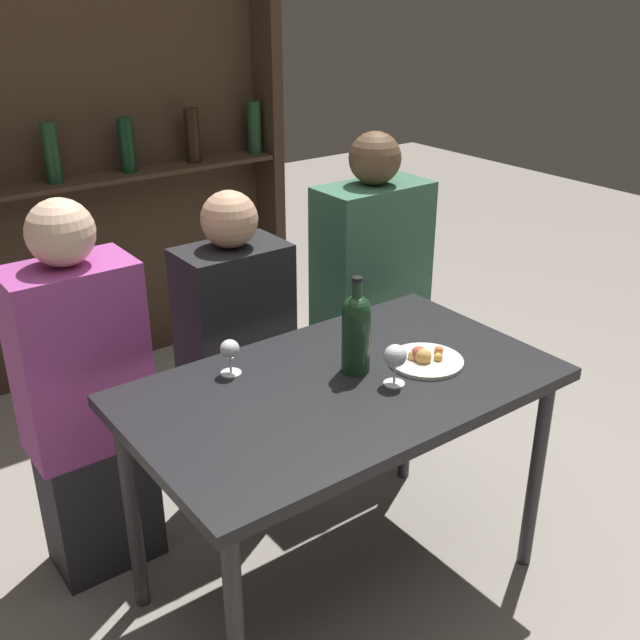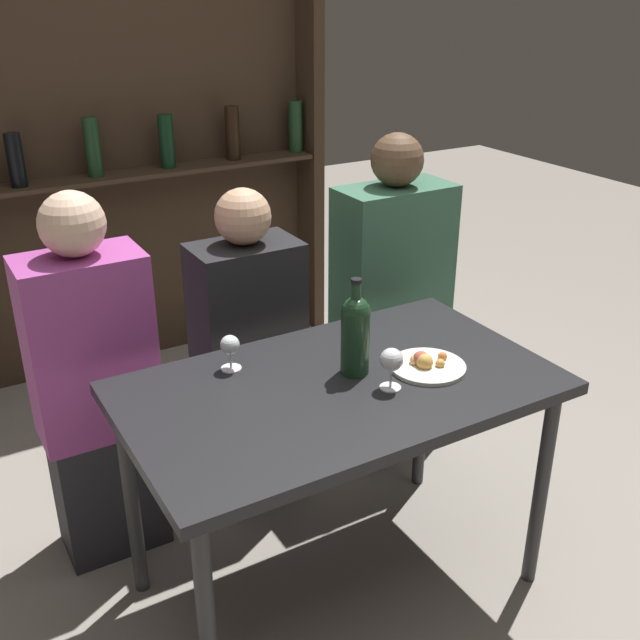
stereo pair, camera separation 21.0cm
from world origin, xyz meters
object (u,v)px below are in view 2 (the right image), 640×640
(wine_glass_1, at_px, (230,347))
(seated_person_right, at_px, (391,313))
(seated_person_center, at_px, (249,363))
(food_plate_0, at_px, (426,364))
(wine_bottle, at_px, (355,332))
(seated_person_left, at_px, (96,394))
(wine_glass_0, at_px, (391,361))

(wine_glass_1, bearing_deg, seated_person_right, 22.35)
(seated_person_center, bearing_deg, seated_person_right, 0.00)
(wine_glass_1, height_order, seated_person_right, seated_person_right)
(food_plate_0, bearing_deg, seated_person_right, 62.82)
(food_plate_0, relative_size, seated_person_center, 0.19)
(wine_bottle, xyz_separation_m, seated_person_right, (0.51, 0.53, -0.26))
(food_plate_0, bearing_deg, wine_glass_1, 149.96)
(wine_bottle, bearing_deg, seated_person_center, 99.67)
(wine_bottle, relative_size, wine_glass_1, 2.71)
(seated_person_left, xyz_separation_m, seated_person_right, (1.12, 0.00, 0.02))
(wine_bottle, height_order, wine_glass_1, wine_bottle)
(wine_glass_0, relative_size, seated_person_center, 0.10)
(food_plate_0, height_order, seated_person_left, seated_person_left)
(wine_bottle, distance_m, seated_person_center, 0.62)
(wine_glass_1, distance_m, seated_person_center, 0.47)
(seated_person_center, bearing_deg, wine_bottle, -80.33)
(wine_glass_1, bearing_deg, food_plate_0, -30.04)
(food_plate_0, xyz_separation_m, seated_person_left, (-0.81, 0.61, -0.17))
(wine_glass_0, height_order, seated_person_left, seated_person_left)
(wine_glass_0, xyz_separation_m, seated_person_right, (0.47, 0.65, -0.22))
(seated_person_left, bearing_deg, wine_glass_1, -45.90)
(wine_glass_1, height_order, food_plate_0, wine_glass_1)
(wine_glass_1, xyz_separation_m, food_plate_0, (0.49, -0.28, -0.06))
(wine_glass_0, distance_m, wine_glass_1, 0.46)
(wine_glass_0, xyz_separation_m, seated_person_left, (-0.65, 0.65, -0.24))
(wine_glass_1, xyz_separation_m, seated_person_left, (-0.32, 0.33, -0.23))
(food_plate_0, bearing_deg, wine_bottle, 155.91)
(seated_person_left, bearing_deg, seated_person_right, 0.00)
(food_plate_0, height_order, seated_person_right, seated_person_right)
(wine_glass_0, bearing_deg, wine_bottle, 105.78)
(wine_glass_1, height_order, seated_person_left, seated_person_left)
(wine_glass_1, bearing_deg, wine_bottle, -33.55)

